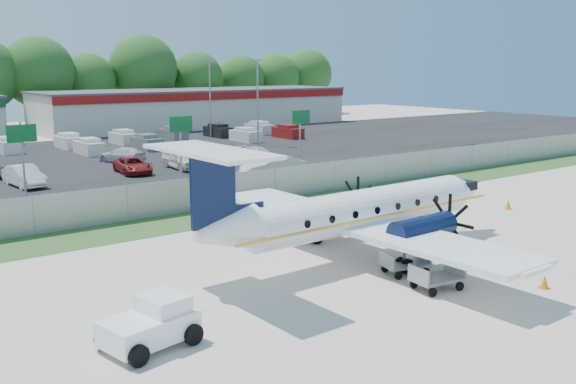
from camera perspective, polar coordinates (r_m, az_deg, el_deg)
ground at (r=27.71m, az=7.52°, el=-6.59°), size 170.00×170.00×0.00m
grass_verge at (r=36.90m, az=-5.61°, el=-2.06°), size 170.00×4.00×0.02m
access_road at (r=42.91m, az=-10.48°, el=-0.32°), size 170.00×8.00×0.02m
parking_lot at (r=62.19m, az=-19.19°, el=2.76°), size 170.00×32.00×0.02m
perimeter_fence at (r=38.38m, az=-7.19°, el=-0.06°), size 120.00×0.06×1.99m
building_east at (r=92.41m, az=-8.04°, el=7.43°), size 44.40×12.40×5.24m
sign_left at (r=43.25m, az=-22.55°, el=3.93°), size 1.80×0.26×5.00m
sign_mid at (r=47.17m, az=-9.50°, el=5.16°), size 1.80×0.26×5.00m
sign_right at (r=53.11m, az=1.13°, el=5.96°), size 1.80×0.26×5.00m
light_pole_ne at (r=68.71m, az=-2.72°, el=8.47°), size 0.90×0.35×9.09m
light_pole_se at (r=77.17m, az=-6.95°, el=8.69°), size 0.90×0.35×9.09m
aircraft at (r=28.52m, az=6.28°, el=-1.68°), size 17.46×17.24×5.44m
pushback_tug at (r=20.28m, az=-11.98°, el=-11.35°), size 3.02×2.42×1.49m
baggage_cart_near at (r=26.84m, az=10.40°, el=-6.25°), size 2.08×1.54×0.97m
baggage_cart_far at (r=25.28m, az=13.11°, el=-7.42°), size 2.06×1.40×1.01m
cone_nose at (r=40.43m, az=18.97°, el=-1.08°), size 0.40×0.40×0.56m
cone_port_wing at (r=26.69m, az=21.83°, el=-7.45°), size 0.37×0.37×0.53m
cone_starboard_wing at (r=40.88m, az=-3.17°, el=-0.36°), size 0.39×0.39×0.56m
road_car_mid at (r=49.09m, az=-1.30°, el=1.28°), size 5.34×2.68×1.68m
road_car_east at (r=61.20m, az=16.45°, el=2.78°), size 4.64×2.49×1.50m
parked_car_b at (r=49.13m, az=-22.31°, el=0.45°), size 2.06×4.73×1.51m
parked_car_c at (r=52.46m, az=-13.60°, el=1.60°), size 2.65×4.85×1.29m
parked_car_d at (r=54.08m, az=-9.32°, el=2.05°), size 2.25×5.08×1.70m
parked_car_e at (r=57.64m, az=-2.64°, el=2.74°), size 3.18×4.79×1.29m
parked_car_g at (r=58.79m, az=-14.50°, el=2.56°), size 3.52×5.04×1.35m
far_parking_rows at (r=66.94m, az=-20.51°, el=3.21°), size 56.00×10.00×1.60m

